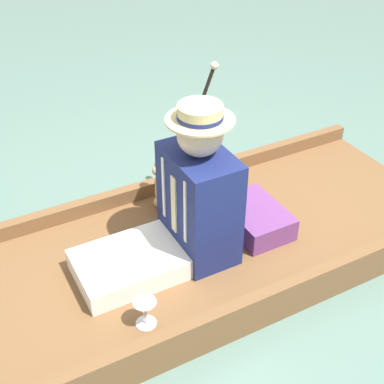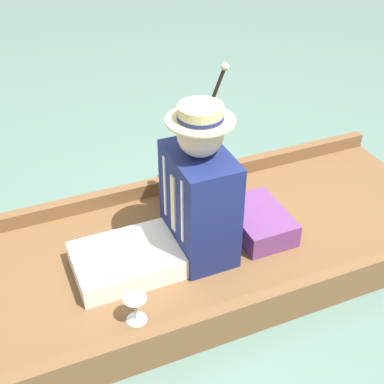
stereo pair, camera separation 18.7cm
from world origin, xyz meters
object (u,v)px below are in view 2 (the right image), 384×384
at_px(seated_person, 184,206).
at_px(walking_cane, 204,121).
at_px(wine_glass, 135,304).
at_px(teddy_bear, 172,183).

height_order(seated_person, walking_cane, seated_person).
relative_size(seated_person, wine_glass, 5.95).
height_order(wine_glass, walking_cane, walking_cane).
xyz_separation_m(seated_person, wine_glass, (-0.33, 0.36, -0.19)).
height_order(teddy_bear, walking_cane, walking_cane).
bearing_deg(wine_glass, teddy_bear, -32.34).
bearing_deg(seated_person, teddy_bear, -6.91).
xyz_separation_m(teddy_bear, walking_cane, (0.10, -0.23, 0.28)).
xyz_separation_m(seated_person, teddy_bear, (0.38, -0.09, -0.12)).
bearing_deg(walking_cane, seated_person, 146.40).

